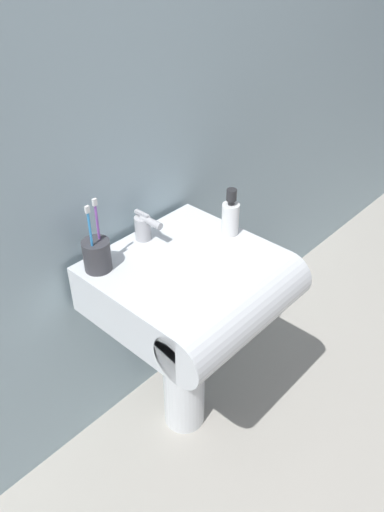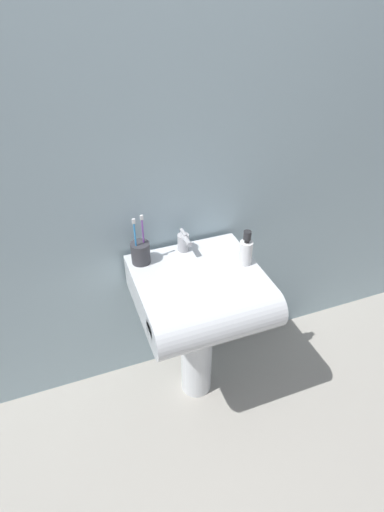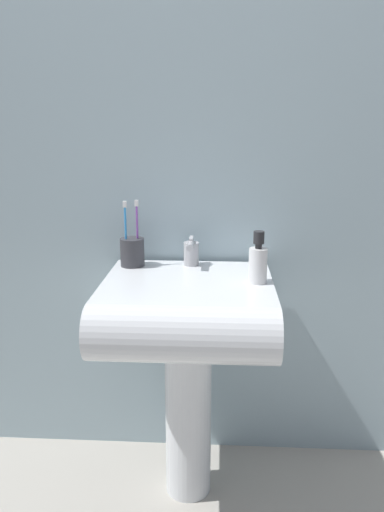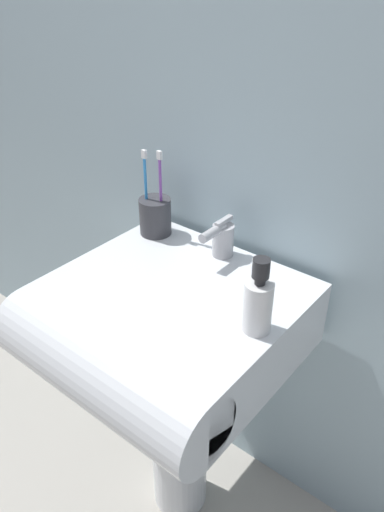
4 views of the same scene
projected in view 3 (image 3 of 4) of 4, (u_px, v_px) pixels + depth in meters
name	position (u px, v px, depth m)	size (l,w,h in m)	color
ground_plane	(188.00, 487.00, 1.70)	(6.00, 6.00, 0.00)	#ADA89E
wall_back	(193.00, 123.00, 1.64)	(5.00, 0.05, 2.40)	#9EB7C1
sink_pedestal	(188.00, 411.00, 1.62)	(0.15, 0.15, 0.58)	white
sink_basin	(187.00, 311.00, 1.47)	(0.51, 0.51, 0.16)	white
faucet	(191.00, 252.00, 1.65)	(0.05, 0.11, 0.09)	#B7B7BC
toothbrush_cup	(132.00, 251.00, 1.65)	(0.08, 0.08, 0.22)	#38383D
soap_bottle	(258.00, 262.00, 1.47)	(0.05, 0.05, 0.16)	white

